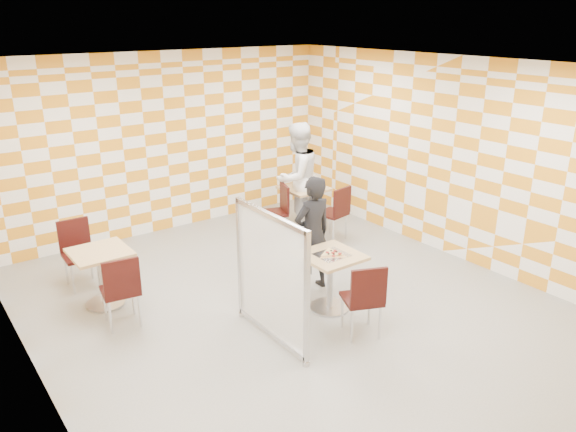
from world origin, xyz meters
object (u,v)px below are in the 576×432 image
object	(u,v)px
chair_main_front	(365,296)
man_dark	(312,234)
sport_bottle	(296,182)
chair_empty_near	(121,287)
chair_second_side	(278,207)
chair_second_front	(337,209)
main_table	(330,272)
partition	(271,277)
empty_table	(102,268)
man_white	(297,177)
soda_bottle	(307,180)
chair_empty_far	(77,248)
second_table	(304,201)

from	to	relation	value
chair_main_front	man_dark	world-z (taller)	man_dark
sport_bottle	chair_empty_near	bearing A→B (deg)	-158.38
chair_empty_near	chair_second_side	bearing A→B (deg)	21.71
chair_second_front	main_table	bearing A→B (deg)	-132.79
partition	chair_second_side	bearing A→B (deg)	53.20
chair_main_front	chair_second_front	distance (m)	2.97
main_table	empty_table	xyz separation A→B (m)	(-2.27, 1.80, 0.00)
main_table	chair_second_front	world-z (taller)	chair_second_front
man_white	soda_bottle	xyz separation A→B (m)	(0.19, -0.03, -0.08)
soda_bottle	chair_second_front	bearing A→B (deg)	-88.99
chair_empty_near	man_dark	bearing A→B (deg)	-11.77
empty_table	man_white	xyz separation A→B (m)	(3.63, 0.70, 0.42)
chair_main_front	chair_empty_near	world-z (taller)	same
chair_second_front	man_white	xyz separation A→B (m)	(-0.20, 0.80, 0.39)
chair_second_front	chair_empty_far	xyz separation A→B (m)	(-3.90, 0.88, 0.00)
second_table	chair_empty_near	world-z (taller)	chair_empty_near
man_dark	partition	bearing A→B (deg)	31.83
main_table	man_dark	xyz separation A→B (m)	(0.17, 0.58, 0.29)
empty_table	chair_main_front	xyz separation A→B (m)	(2.14, -2.55, 0.04)
main_table	soda_bottle	world-z (taller)	soda_bottle
chair_empty_near	soda_bottle	bearing A→B (deg)	19.81
chair_second_side	second_table	bearing A→B (deg)	9.90
chair_second_side	soda_bottle	size ratio (longest dim) A/B	4.02
main_table	chair_empty_near	distance (m)	2.52
second_table	chair_empty_near	distance (m)	3.99
empty_table	chair_main_front	size ratio (longest dim) A/B	0.81
chair_second_side	empty_table	bearing A→B (deg)	-170.12
sport_bottle	man_white	bearing A→B (deg)	-109.31
second_table	man_white	size ratio (longest dim) A/B	0.40
chair_main_front	chair_empty_near	size ratio (longest dim) A/B	1.00
chair_empty_far	chair_main_front	bearing A→B (deg)	-56.49
empty_table	chair_empty_near	distance (m)	0.70
second_table	chair_main_front	size ratio (longest dim) A/B	0.81
chair_empty_far	man_white	bearing A→B (deg)	-1.23
chair_second_side	man_white	world-z (taller)	man_white
chair_main_front	chair_empty_far	world-z (taller)	same
chair_main_front	empty_table	bearing A→B (deg)	130.02
chair_empty_near	partition	xyz separation A→B (m)	(1.27, -1.24, 0.25)
chair_empty_near	soda_bottle	world-z (taller)	soda_bottle
chair_main_front	partition	distance (m)	1.09
soda_bottle	man_dark	bearing A→B (deg)	-126.15
chair_second_front	chair_empty_far	size ratio (longest dim) A/B	1.00
empty_table	main_table	bearing A→B (deg)	-38.37
empty_table	chair_second_side	size ratio (longest dim) A/B	0.81
chair_second_front	chair_second_side	distance (m)	0.96
partition	chair_empty_near	bearing A→B (deg)	135.60
main_table	sport_bottle	bearing A→B (deg)	61.50
chair_empty_far	soda_bottle	bearing A→B (deg)	-1.55
chair_second_front	sport_bottle	world-z (taller)	sport_bottle
main_table	partition	bearing A→B (deg)	-171.33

